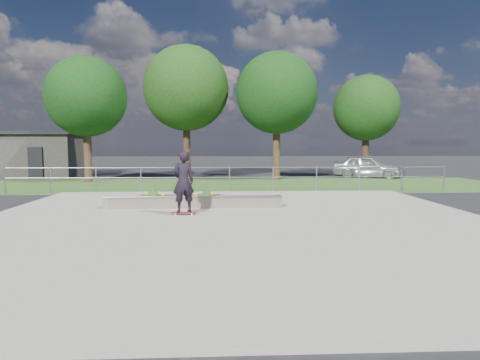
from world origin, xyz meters
The scene contains 13 objects.
ground centered at (0.00, 0.00, 0.00)m, with size 120.00×120.00×0.00m, color black.
grass_verge centered at (0.00, 11.00, 0.01)m, with size 30.00×8.00×0.02m, color #2E5020.
concrete_slab centered at (0.00, 0.00, 0.03)m, with size 15.00×15.00×0.06m, color gray.
fence centered at (0.00, 7.50, 0.77)m, with size 20.06×0.06×1.20m.
building centered at (-14.00, 18.00, 1.51)m, with size 8.40×5.40×3.00m.
tree_far_left centered at (-8.00, 13.00, 4.85)m, with size 4.55×4.55×7.15m.
tree_mid_left centered at (-2.50, 15.00, 5.61)m, with size 5.25×5.25×8.25m.
tree_mid_right centered at (3.00, 14.00, 5.23)m, with size 4.90×4.90×7.70m.
tree_far_right centered at (9.00, 15.50, 4.48)m, with size 4.20×4.20×6.60m.
grind_ledge centered at (-1.32, 2.61, 0.26)m, with size 6.00×0.44×0.43m.
planter_bed centered at (-1.92, 3.80, 0.24)m, with size 3.00×1.20×0.61m.
skateboarder centered at (-1.55, 1.18, 1.08)m, with size 0.81×0.67×1.97m.
parked_car centered at (9.08, 15.41, 0.73)m, with size 1.73×4.30×1.46m, color #AAAFB4.
Camera 1 is at (-0.42, -11.87, 2.27)m, focal length 32.00 mm.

